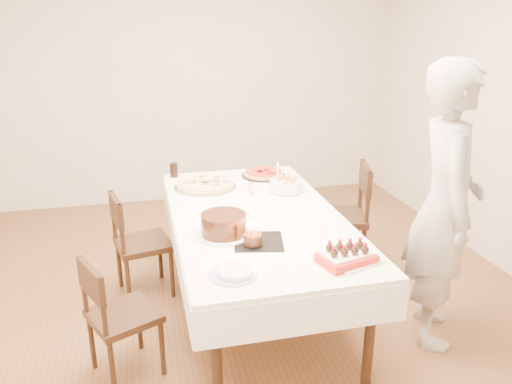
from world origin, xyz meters
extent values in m
plane|color=brown|center=(0.00, 0.00, 0.00)|extent=(5.00, 5.00, 0.00)
cube|color=beige|center=(0.00, 2.50, 1.35)|extent=(4.50, 0.04, 2.70)
cube|color=white|center=(0.07, -0.01, 0.38)|extent=(1.25, 2.20, 0.75)
imported|color=#BBB5B0|center=(1.16, -0.58, 0.91)|extent=(0.67, 0.79, 1.83)
cylinder|color=beige|center=(-0.19, 0.62, 0.77)|extent=(0.56, 0.56, 0.04)
cylinder|color=red|center=(0.34, 0.82, 0.77)|extent=(0.40, 0.40, 0.04)
cube|color=#B21E1E|center=(0.46, 0.59, 0.75)|extent=(0.30, 0.30, 0.01)
cylinder|color=white|center=(0.41, 0.40, 0.80)|extent=(0.30, 0.30, 0.08)
cylinder|color=white|center=(0.34, 0.38, 0.87)|extent=(0.06, 0.06, 0.25)
cylinder|color=black|center=(-0.41, 0.97, 0.81)|extent=(0.08, 0.08, 0.12)
cylinder|color=black|center=(-0.21, -0.31, 0.82)|extent=(0.41, 0.41, 0.14)
cube|color=black|center=(-0.02, -0.46, 0.75)|extent=(0.35, 0.35, 0.01)
cylinder|color=#391E0F|center=(-0.07, -0.50, 0.83)|extent=(0.15, 0.15, 0.13)
cube|color=beige|center=(0.45, -0.84, 0.75)|extent=(0.34, 0.28, 0.02)
cylinder|color=white|center=(-0.24, -0.84, 0.77)|extent=(0.24, 0.24, 0.04)
cylinder|color=white|center=(-0.25, -0.83, 0.76)|extent=(0.27, 0.27, 0.01)
camera|label=1|loc=(-0.68, -3.14, 2.05)|focal=35.00mm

